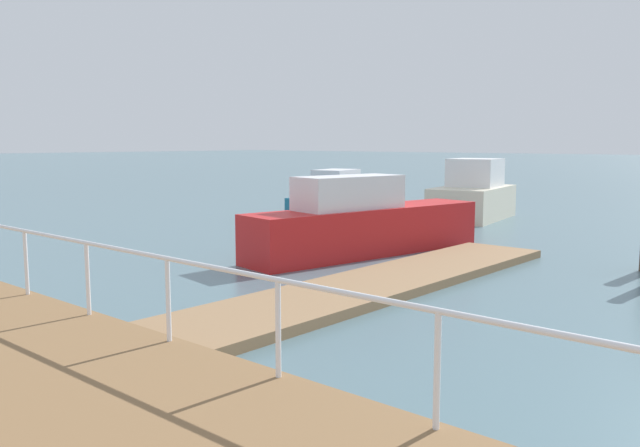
% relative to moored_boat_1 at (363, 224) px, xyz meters
% --- Properties ---
extents(ground_plane, '(300.00, 300.00, 0.00)m').
position_rel_moored_boat_1_xyz_m(ground_plane, '(-5.37, 8.85, -0.79)').
color(ground_plane, slate).
extents(floating_dock, '(11.44, 2.00, 0.18)m').
position_rel_moored_boat_1_xyz_m(floating_dock, '(-3.15, -2.63, -0.70)').
color(floating_dock, '#93704C').
rests_on(floating_dock, ground_plane).
extents(boardwalk_railing, '(0.06, 28.93, 1.08)m').
position_rel_moored_boat_1_xyz_m(boardwalk_railing, '(-8.52, -0.59, 0.47)').
color(boardwalk_railing, white).
rests_on(boardwalk_railing, boardwalk).
extents(moored_boat_1, '(7.11, 2.65, 2.04)m').
position_rel_moored_boat_1_xyz_m(moored_boat_1, '(0.00, 0.00, 0.00)').
color(moored_boat_1, red).
rests_on(moored_boat_1, ground_plane).
extents(moored_boat_3, '(4.46, 2.83, 2.25)m').
position_rel_moored_boat_1_xyz_m(moored_boat_3, '(8.97, 1.70, 0.08)').
color(moored_boat_3, beige).
rests_on(moored_boat_3, ground_plane).
extents(moored_boat_4, '(5.77, 2.68, 1.83)m').
position_rel_moored_boat_1_xyz_m(moored_boat_4, '(6.25, 5.98, -0.15)').
color(moored_boat_4, '#1E6B8C').
rests_on(moored_boat_4, ground_plane).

